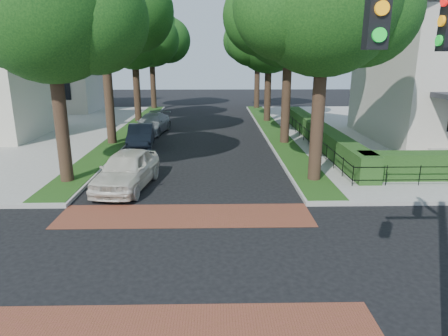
{
  "coord_description": "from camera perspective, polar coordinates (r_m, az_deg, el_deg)",
  "views": [
    {
      "loc": [
        1.1,
        -10.05,
        5.46
      ],
      "look_at": [
        1.39,
        3.76,
        1.6
      ],
      "focal_mm": 32.0,
      "sensor_mm": 36.0,
      "label": 1
    }
  ],
  "objects": [
    {
      "name": "tree_left_back",
      "position": [
        43.81,
        -10.22,
        17.94
      ],
      "size": [
        7.75,
        6.66,
        10.44
      ],
      "color": "black",
      "rests_on": "sidewalk_nw"
    },
    {
      "name": "grass_strip_nw",
      "position": [
        30.33,
        -13.61,
        5.12
      ],
      "size": [
        1.6,
        29.8,
        0.02
      ],
      "primitive_type": "cube",
      "color": "#1B4012",
      "rests_on": "sidewalk_nw"
    },
    {
      "name": "tree_right_near",
      "position": [
        17.99,
        14.38,
        22.08
      ],
      "size": [
        7.75,
        6.67,
        10.66
      ],
      "color": "black",
      "rests_on": "sidewalk_ne"
    },
    {
      "name": "tree_left_mid",
      "position": [
        26.27,
        -16.67,
        21.31
      ],
      "size": [
        8.0,
        6.88,
        11.48
      ],
      "color": "black",
      "rests_on": "sidewalk_nw"
    },
    {
      "name": "house_left_far",
      "position": [
        45.2,
        -23.45,
        13.85
      ],
      "size": [
        10.0,
        9.0,
        10.14
      ],
      "color": "beige",
      "rests_on": "sidewalk_nw"
    },
    {
      "name": "tree_left_near",
      "position": [
        18.55,
        -23.18,
        20.03
      ],
      "size": [
        7.5,
        6.45,
        10.2
      ],
      "color": "black",
      "rests_on": "sidewalk_nw"
    },
    {
      "name": "grass_strip_ne",
      "position": [
        29.94,
        7.11,
        5.3
      ],
      "size": [
        1.6,
        29.8,
        0.02
      ],
      "primitive_type": "cube",
      "color": "#1B4012",
      "rests_on": "sidewalk_ne"
    },
    {
      "name": "parked_car_front",
      "position": [
        17.54,
        -13.71,
        -0.22
      ],
      "size": [
        2.49,
        4.96,
        1.62
      ],
      "primitive_type": "imported",
      "rotation": [
        0.0,
        0.0,
        -0.13
      ],
      "color": "silver",
      "rests_on": "ground"
    },
    {
      "name": "parked_car_rear",
      "position": [
        30.04,
        -10.24,
        6.26
      ],
      "size": [
        2.63,
        5.07,
        1.4
      ],
      "primitive_type": "imported",
      "rotation": [
        0.0,
        0.0,
        -0.14
      ],
      "color": "gray",
      "rests_on": "ground"
    },
    {
      "name": "tree_left_far",
      "position": [
        34.92,
        -12.55,
        17.99
      ],
      "size": [
        7.0,
        6.02,
        9.86
      ],
      "color": "black",
      "rests_on": "sidewalk_nw"
    },
    {
      "name": "crosswalk_far",
      "position": [
        14.37,
        -5.54,
        -6.77
      ],
      "size": [
        9.0,
        2.2,
        0.01
      ],
      "primitive_type": "cube",
      "color": "brown",
      "rests_on": "ground"
    },
    {
      "name": "fence_main_road",
      "position": [
        26.17,
        11.67,
        4.59
      ],
      "size": [
        0.06,
        18.0,
        0.9
      ],
      "primitive_type": null,
      "color": "black",
      "rests_on": "sidewalk_ne"
    },
    {
      "name": "tree_right_mid",
      "position": [
        25.82,
        9.51,
        21.04
      ],
      "size": [
        8.25,
        7.09,
        11.22
      ],
      "color": "black",
      "rests_on": "sidewalk_ne"
    },
    {
      "name": "tree_right_far",
      "position": [
        34.6,
        6.6,
        17.92
      ],
      "size": [
        7.25,
        6.23,
        9.74
      ],
      "color": "black",
      "rests_on": "sidewalk_ne"
    },
    {
      "name": "parked_car_middle",
      "position": [
        25.59,
        -11.8,
        4.54
      ],
      "size": [
        1.88,
        4.32,
        1.38
      ],
      "primitive_type": "imported",
      "rotation": [
        0.0,
        0.0,
        0.1
      ],
      "color": "#1E232D",
      "rests_on": "ground"
    },
    {
      "name": "tree_right_back",
      "position": [
        43.55,
        4.98,
        17.94
      ],
      "size": [
        7.5,
        6.45,
        10.2
      ],
      "color": "black",
      "rests_on": "sidewalk_ne"
    },
    {
      "name": "hedge_main_road",
      "position": [
        26.33,
        13.39,
        4.89
      ],
      "size": [
        1.0,
        18.0,
        1.2
      ],
      "primitive_type": "cube",
      "color": "#1B3B14",
      "rests_on": "sidewalk_ne"
    },
    {
      "name": "ground",
      "position": [
        11.49,
        -6.73,
        -12.88
      ],
      "size": [
        120.0,
        120.0,
        0.0
      ],
      "primitive_type": "plane",
      "color": "black",
      "rests_on": "ground"
    }
  ]
}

